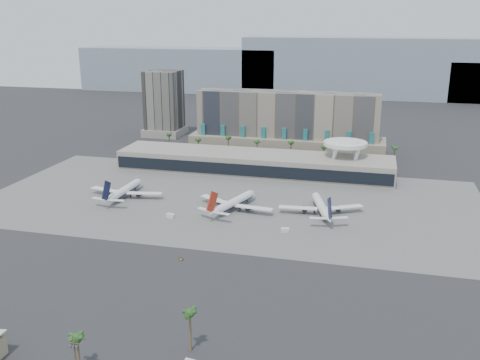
% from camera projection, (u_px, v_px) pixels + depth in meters
% --- Properties ---
extents(ground, '(900.00, 900.00, 0.00)m').
position_uv_depth(ground, '(198.00, 240.00, 231.87)').
color(ground, '#232326').
rests_on(ground, ground).
extents(apron_pad, '(260.00, 130.00, 0.06)m').
position_uv_depth(apron_pad, '(231.00, 200.00, 282.89)').
color(apron_pad, '#5B5B59').
rests_on(apron_pad, ground).
extents(mountain_ridge, '(680.00, 60.00, 70.00)m').
position_uv_depth(mountain_ridge, '(341.00, 71.00, 652.68)').
color(mountain_ridge, gray).
rests_on(mountain_ridge, ground).
extents(hotel, '(140.00, 30.00, 42.00)m').
position_uv_depth(hotel, '(287.00, 127.00, 386.45)').
color(hotel, gray).
rests_on(hotel, ground).
extents(office_tower, '(30.00, 30.00, 52.00)m').
position_uv_depth(office_tower, '(164.00, 107.00, 432.94)').
color(office_tower, black).
rests_on(office_tower, ground).
extents(terminal, '(170.00, 32.50, 14.50)m').
position_uv_depth(terminal, '(254.00, 162.00, 331.88)').
color(terminal, '#A1998E').
rests_on(terminal, ground).
extents(saucer_structure, '(26.00, 26.00, 21.89)m').
position_uv_depth(saucer_structure, '(345.00, 146.00, 321.26)').
color(saucer_structure, white).
rests_on(saucer_structure, ground).
extents(palm_row, '(157.80, 2.80, 13.10)m').
position_uv_depth(palm_row, '(275.00, 144.00, 361.70)').
color(palm_row, brown).
rests_on(palm_row, ground).
extents(utility_pole, '(3.20, 0.85, 12.00)m').
position_uv_depth(utility_pole, '(75.00, 355.00, 141.12)').
color(utility_pole, '#4C3826').
rests_on(utility_pole, ground).
extents(airliner_left, '(41.94, 43.19, 14.91)m').
position_uv_depth(airliner_left, '(124.00, 191.00, 285.75)').
color(airliner_left, white).
rests_on(airliner_left, ground).
extents(airliner_centre, '(40.70, 42.11, 15.06)m').
position_uv_depth(airliner_centre, '(233.00, 203.00, 267.20)').
color(airliner_centre, white).
rests_on(airliner_centre, ground).
extents(airliner_right, '(40.78, 42.25, 14.99)m').
position_uv_depth(airliner_right, '(322.00, 207.00, 261.55)').
color(airliner_right, white).
rests_on(airliner_right, ground).
extents(service_vehicle_a, '(4.66, 3.13, 2.08)m').
position_uv_depth(service_vehicle_a, '(171.00, 216.00, 257.16)').
color(service_vehicle_a, silver).
rests_on(service_vehicle_a, ground).
extents(service_vehicle_b, '(4.06, 2.97, 1.87)m').
position_uv_depth(service_vehicle_b, '(285.00, 230.00, 240.21)').
color(service_vehicle_b, silver).
rests_on(service_vehicle_b, ground).
extents(taxiway_sign, '(1.99, 0.88, 0.91)m').
position_uv_depth(taxiway_sign, '(181.00, 259.00, 212.48)').
color(taxiway_sign, black).
rests_on(taxiway_sign, ground).
extents(near_palm_a, '(6.00, 6.00, 11.11)m').
position_uv_depth(near_palm_a, '(77.00, 343.00, 144.32)').
color(near_palm_a, brown).
rests_on(near_palm_a, ground).
extents(near_palm_b, '(6.00, 6.00, 13.63)m').
position_uv_depth(near_palm_b, '(190.00, 318.00, 151.82)').
color(near_palm_b, brown).
rests_on(near_palm_b, ground).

